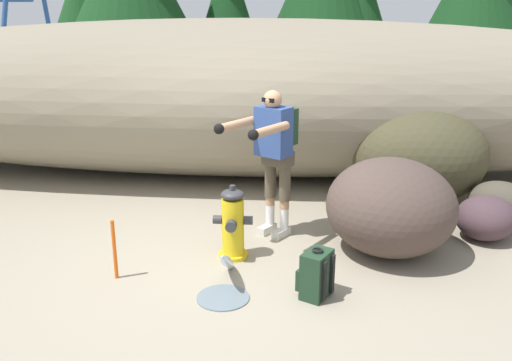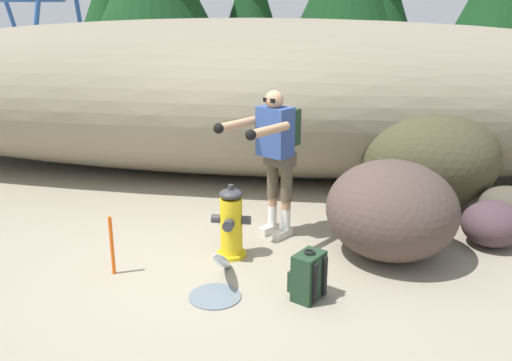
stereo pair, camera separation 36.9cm
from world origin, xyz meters
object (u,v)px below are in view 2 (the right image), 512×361
at_px(fire_hydrant, 231,224).
at_px(utility_worker, 275,146).
at_px(boulder_small, 493,224).
at_px(boulder_outlier, 510,209).
at_px(survey_stake, 112,246).
at_px(boulder_mid, 391,210).
at_px(spare_backpack, 308,276).
at_px(boulder_large, 429,157).

bearing_deg(fire_hydrant, utility_worker, 56.49).
relative_size(boulder_small, boulder_outlier, 0.94).
bearing_deg(survey_stake, fire_hydrant, 26.92).
bearing_deg(boulder_mid, spare_backpack, -128.33).
bearing_deg(boulder_small, boulder_large, 113.28).
xyz_separation_m(spare_backpack, boulder_mid, (0.81, 1.02, 0.29)).
bearing_deg(spare_backpack, boulder_outlier, -110.95).
bearing_deg(survey_stake, boulder_small, 17.54).
height_order(fire_hydrant, spare_backpack, fire_hydrant).
height_order(spare_backpack, boulder_large, boulder_large).
bearing_deg(boulder_large, survey_stake, -143.77).
height_order(boulder_small, boulder_outlier, boulder_outlier).
xyz_separation_m(boulder_mid, boulder_small, (1.15, 0.43, -0.26)).
xyz_separation_m(boulder_mid, survey_stake, (-2.72, -0.80, -0.21)).
distance_m(utility_worker, survey_stake, 2.02).
distance_m(boulder_outlier, survey_stake, 4.51).
bearing_deg(spare_backpack, fire_hydrant, -13.85).
height_order(boulder_mid, survey_stake, boulder_mid).
relative_size(fire_hydrant, spare_backpack, 1.68).
height_order(spare_backpack, boulder_outlier, boulder_outlier).
xyz_separation_m(utility_worker, boulder_large, (1.87, 1.30, -0.41)).
bearing_deg(boulder_mid, survey_stake, -163.68).
distance_m(utility_worker, boulder_outlier, 2.88).
distance_m(spare_backpack, survey_stake, 1.93).
distance_m(boulder_large, boulder_mid, 1.77).
distance_m(fire_hydrant, boulder_mid, 1.67).
relative_size(fire_hydrant, boulder_large, 0.45).
height_order(boulder_large, boulder_small, boulder_large).
xyz_separation_m(spare_backpack, boulder_large, (1.43, 2.67, 0.44)).
bearing_deg(utility_worker, survey_stake, -18.50).
height_order(fire_hydrant, boulder_mid, boulder_mid).
bearing_deg(survey_stake, spare_backpack, -6.64).
bearing_deg(boulder_small, utility_worker, -178.15).
bearing_deg(boulder_mid, boulder_large, 69.45).
relative_size(utility_worker, boulder_large, 0.95).
relative_size(boulder_large, boulder_outlier, 2.31).
bearing_deg(boulder_small, spare_backpack, -143.49).
height_order(fire_hydrant, utility_worker, utility_worker).
relative_size(fire_hydrant, boulder_small, 1.10).
bearing_deg(survey_stake, boulder_mid, 16.32).
height_order(spare_backpack, boulder_mid, boulder_mid).
height_order(fire_hydrant, boulder_outlier, fire_hydrant).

